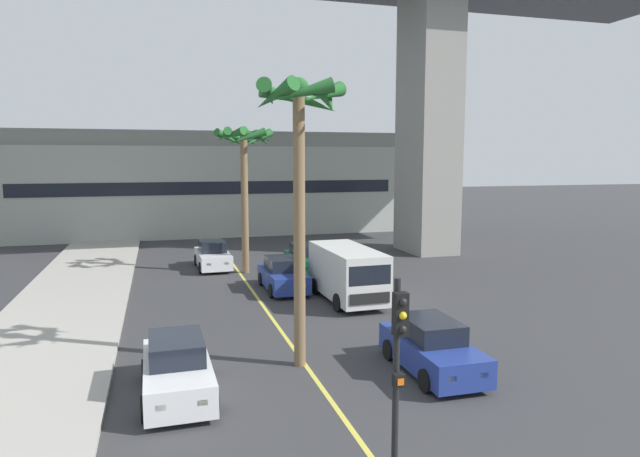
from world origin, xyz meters
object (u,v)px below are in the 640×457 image
(car_queue_front, at_px, (283,275))
(car_queue_second, at_px, (432,348))
(car_queue_fourth, at_px, (213,256))
(palm_tree_mid_median, at_px, (244,154))
(traffic_light_median_near, at_px, (398,362))
(delivery_van, at_px, (347,272))
(car_queue_third, at_px, (306,260))
(car_queue_fifth, at_px, (177,369))
(palm_tree_near_median, at_px, (299,135))

(car_queue_front, distance_m, car_queue_second, 11.47)
(car_queue_fourth, xyz_separation_m, palm_tree_mid_median, (1.62, -1.76, 5.77))
(car_queue_second, height_order, traffic_light_median_near, traffic_light_median_near)
(car_queue_second, bearing_deg, delivery_van, 88.07)
(car_queue_third, relative_size, car_queue_fifth, 1.00)
(car_queue_third, height_order, car_queue_fourth, same)
(car_queue_fourth, relative_size, palm_tree_mid_median, 0.52)
(car_queue_fourth, bearing_deg, car_queue_second, -75.01)
(traffic_light_median_near, height_order, palm_tree_near_median, palm_tree_near_median)
(car_queue_second, height_order, car_queue_fifth, same)
(delivery_van, bearing_deg, traffic_light_median_near, -105.46)
(delivery_van, bearing_deg, car_queue_front, 129.67)
(car_queue_second, distance_m, traffic_light_median_near, 7.03)
(traffic_light_median_near, height_order, palm_tree_mid_median, palm_tree_mid_median)
(car_queue_fourth, xyz_separation_m, delivery_van, (5.01, -9.12, 0.57))
(car_queue_fifth, bearing_deg, car_queue_fourth, 81.63)
(car_queue_second, relative_size, palm_tree_mid_median, 0.52)
(car_queue_fifth, relative_size, palm_tree_near_median, 0.48)
(car_queue_front, height_order, car_queue_fourth, same)
(car_queue_third, distance_m, palm_tree_mid_median, 6.65)
(palm_tree_near_median, bearing_deg, car_queue_front, 80.73)
(palm_tree_near_median, bearing_deg, car_queue_third, 74.67)
(car_queue_front, xyz_separation_m, car_queue_fourth, (-2.71, 6.35, 0.00))
(palm_tree_near_median, height_order, palm_tree_mid_median, palm_tree_near_median)
(car_queue_fourth, xyz_separation_m, traffic_light_median_near, (1.08, -23.31, 1.99))
(car_queue_third, xyz_separation_m, car_queue_fifth, (-7.36, -14.68, 0.00))
(car_queue_second, xyz_separation_m, car_queue_fifth, (-7.27, 0.34, 0.00))
(car_queue_front, bearing_deg, palm_tree_near_median, -99.27)
(car_queue_front, bearing_deg, car_queue_second, -79.91)
(car_queue_fifth, distance_m, palm_tree_near_median, 7.31)
(car_queue_second, height_order, delivery_van, delivery_van)
(car_queue_fourth, height_order, palm_tree_mid_median, palm_tree_mid_median)
(car_queue_fourth, relative_size, palm_tree_near_median, 0.48)
(car_queue_fifth, bearing_deg, car_queue_second, -2.68)
(palm_tree_near_median, bearing_deg, car_queue_fourth, 94.01)
(car_queue_front, bearing_deg, traffic_light_median_near, -95.49)
(car_queue_second, bearing_deg, palm_tree_near_median, 156.54)
(delivery_van, bearing_deg, car_queue_second, -91.93)
(car_queue_third, bearing_deg, car_queue_fifth, -116.63)
(delivery_van, bearing_deg, palm_tree_mid_median, 114.74)
(car_queue_fourth, bearing_deg, delivery_van, -61.21)
(car_queue_fourth, relative_size, delivery_van, 0.78)
(car_queue_third, bearing_deg, car_queue_front, -119.36)
(car_queue_second, bearing_deg, traffic_light_median_near, -122.68)
(car_queue_fourth, height_order, delivery_van, delivery_van)
(car_queue_front, xyz_separation_m, car_queue_third, (2.10, 3.73, 0.00))
(car_queue_third, xyz_separation_m, palm_tree_mid_median, (-3.19, 0.85, 5.77))
(car_queue_second, relative_size, traffic_light_median_near, 0.98)
(car_queue_third, height_order, traffic_light_median_near, traffic_light_median_near)
(car_queue_front, distance_m, traffic_light_median_near, 17.15)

